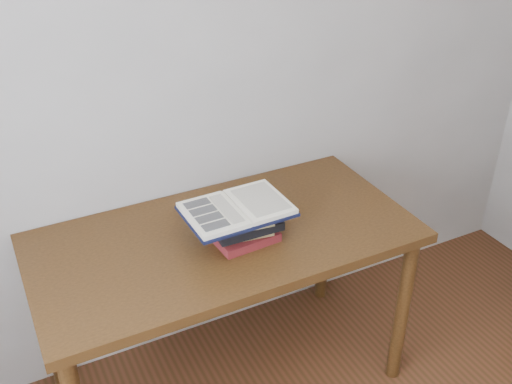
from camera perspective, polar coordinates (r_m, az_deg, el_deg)
desk at (r=2.33m, az=-2.96°, el=-5.98°), size 1.45×0.73×0.78m
book_stack at (r=2.20m, az=-1.18°, el=-3.25°), size 0.25×0.19×0.12m
open_book at (r=2.16m, az=-1.84°, el=-1.63°), size 0.38×0.27×0.03m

